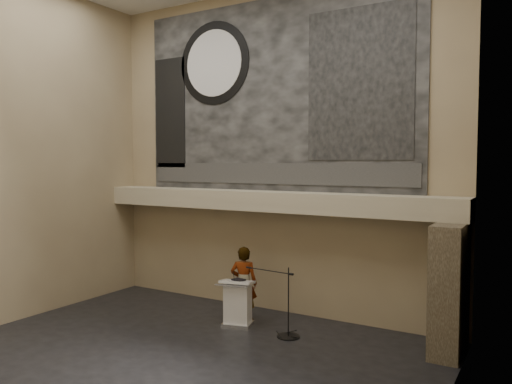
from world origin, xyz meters
The scene contains 19 objects.
floor centered at (0.00, 0.00, 0.00)m, with size 10.00×10.00×0.00m, color black.
wall_back centered at (0.00, 4.00, 4.25)m, with size 10.00×0.02×8.50m, color #847154.
wall_left centered at (-5.00, 0.00, 4.25)m, with size 0.02×8.00×8.50m, color #847154.
wall_right centered at (5.00, 0.00, 4.25)m, with size 0.02×8.00×8.50m, color #847154.
soffit centered at (0.00, 3.60, 2.95)m, with size 10.00×0.80×0.50m, color tan.
sprinkler_left centered at (-1.60, 3.55, 2.67)m, with size 0.04×0.04×0.06m, color #B2893D.
sprinkler_right centered at (1.90, 3.55, 2.67)m, with size 0.04×0.04×0.06m, color #B2893D.
banner centered at (0.00, 3.97, 5.70)m, with size 8.00×0.05×5.00m, color black.
banner_text_strip centered at (0.00, 3.93, 3.65)m, with size 7.76×0.02×0.55m, color #2C2C2C.
banner_clock_rim centered at (-1.80, 3.93, 6.70)m, with size 2.30×2.30×0.02m, color black.
banner_clock_face centered at (-1.80, 3.91, 6.70)m, with size 1.84×1.84×0.02m, color silver.
banner_building_print centered at (2.40, 3.93, 5.80)m, with size 2.60×0.02×3.60m, color black.
banner_brick_print centered at (-3.40, 3.93, 5.40)m, with size 1.10×0.02×3.20m, color black.
stone_pier centered at (4.65, 3.15, 1.35)m, with size 0.60×1.40×2.70m, color #3D3325.
lectern centered at (-0.05, 2.41, 0.55)m, with size 0.88×0.72×1.14m.
binder centered at (-0.03, 2.43, 1.12)m, with size 0.28×0.23×0.04m, color black.
papers centered at (-0.12, 2.36, 1.10)m, with size 0.20×0.28×0.01m, color silver.
speaker_person centered at (-0.15, 2.85, 0.93)m, with size 0.68×0.44×1.86m, color beige.
mic_stand centered at (1.33, 2.33, 0.23)m, with size 1.43×0.52×1.59m.
Camera 1 is at (6.41, -7.53, 3.94)m, focal length 35.00 mm.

